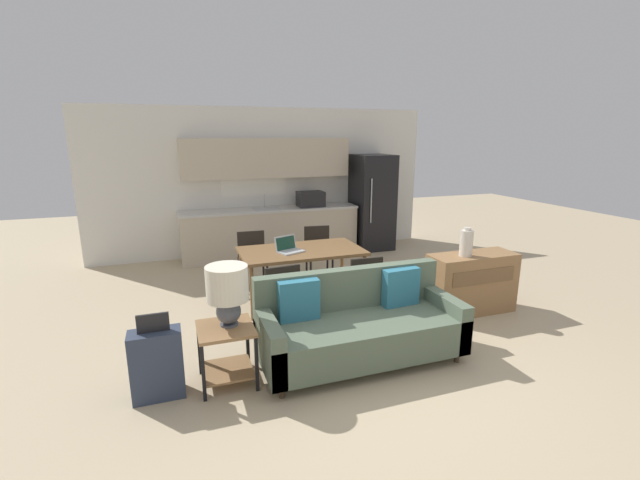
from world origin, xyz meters
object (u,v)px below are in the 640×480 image
(credenza, at_px, (471,283))
(dining_chair_far_right, at_px, (318,250))
(table_lamp, at_px, (227,289))
(suitcase, at_px, (157,364))
(side_table, at_px, (226,345))
(dining_chair_near_right, at_px, (362,284))
(couch, at_px, (358,326))
(vase, at_px, (466,243))
(laptop, at_px, (289,248))
(refrigerator, at_px, (372,202))
(dining_chair_near_left, at_px, (279,294))
(dining_chair_far_left, at_px, (253,257))
(dining_table, at_px, (301,254))

(credenza, bearing_deg, dining_chair_far_right, 127.46)
(table_lamp, distance_m, suitcase, 0.86)
(side_table, height_order, dining_chair_near_right, dining_chair_near_right)
(couch, xyz_separation_m, table_lamp, (-1.26, 0.03, 0.54))
(couch, height_order, side_table, couch)
(vase, bearing_deg, side_table, -168.90)
(couch, relative_size, suitcase, 2.60)
(side_table, relative_size, laptop, 1.40)
(refrigerator, xyz_separation_m, side_table, (-3.36, -3.93, -0.55))
(side_table, xyz_separation_m, laptop, (1.03, 1.62, 0.41))
(dining_chair_near_left, bearing_deg, refrigerator, -135.98)
(dining_chair_far_left, bearing_deg, side_table, -103.71)
(dining_chair_far_left, height_order, suitcase, dining_chair_far_left)
(dining_chair_far_right, bearing_deg, dining_table, -115.69)
(suitcase, bearing_deg, side_table, 2.89)
(dining_chair_far_right, height_order, suitcase, dining_chair_far_right)
(dining_table, bearing_deg, dining_chair_near_left, -122.16)
(dining_chair_near_right, bearing_deg, table_lamp, 27.62)
(side_table, xyz_separation_m, dining_chair_near_right, (1.72, 0.83, 0.10))
(couch, height_order, table_lamp, table_lamp)
(side_table, bearing_deg, table_lamp, 39.18)
(dining_chair_far_left, bearing_deg, couch, -73.77)
(dining_table, bearing_deg, dining_chair_far_left, 123.05)
(dining_table, xyz_separation_m, laptop, (-0.18, -0.03, 0.11))
(laptop, xyz_separation_m, suitcase, (-1.62, -1.65, -0.47))
(dining_chair_near_left, distance_m, dining_chair_far_left, 1.60)
(side_table, bearing_deg, suitcase, -177.11)
(couch, distance_m, vase, 1.88)
(dining_chair_far_right, bearing_deg, couch, -92.88)
(vase, distance_m, dining_chair_far_left, 2.99)
(dining_chair_far_right, bearing_deg, dining_chair_near_right, -83.30)
(vase, xyz_separation_m, dining_chair_near_right, (-1.28, 0.25, -0.46))
(vase, height_order, dining_chair_far_right, vase)
(dining_chair_far_right, relative_size, suitcase, 1.07)
(dining_chair_near_right, bearing_deg, side_table, 27.97)
(vase, relative_size, dining_chair_far_left, 0.43)
(credenza, relative_size, dining_chair_far_right, 1.36)
(credenza, relative_size, dining_chair_near_right, 1.36)
(dining_chair_far_right, distance_m, dining_chair_near_right, 1.63)
(couch, relative_size, vase, 5.60)
(vase, xyz_separation_m, laptop, (-1.97, 1.03, -0.15))
(dining_chair_far_left, relative_size, laptop, 2.11)
(dining_table, height_order, credenza, credenza)
(dining_chair_near_left, height_order, suitcase, dining_chair_near_left)
(couch, bearing_deg, dining_chair_near_left, 125.56)
(laptop, bearing_deg, table_lamp, -143.56)
(side_table, distance_m, dining_chair_far_left, 2.54)
(table_lamp, distance_m, dining_chair_near_right, 1.91)
(vase, relative_size, laptop, 0.91)
(dining_chair_near_right, relative_size, suitcase, 1.07)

